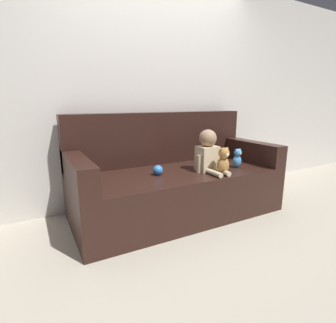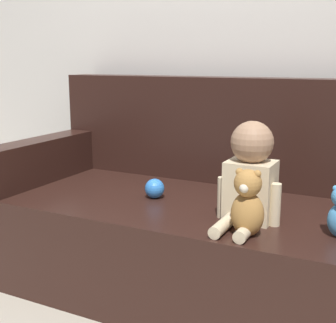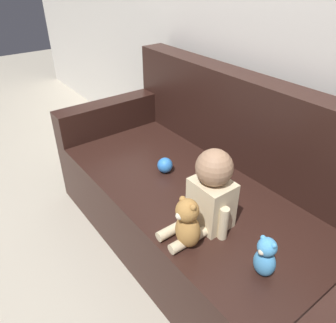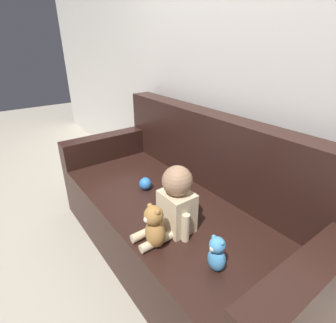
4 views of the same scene
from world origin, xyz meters
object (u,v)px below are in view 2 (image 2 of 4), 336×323
object	(u,v)px
teddy_bear_brown	(247,203)
toy_ball	(155,188)
person_baby	(250,176)
couch	(214,222)

from	to	relation	value
teddy_bear_brown	toy_ball	distance (m)	0.64
teddy_bear_brown	toy_ball	xyz separation A→B (m)	(-0.56, 0.29, -0.08)
person_baby	toy_ball	xyz separation A→B (m)	(-0.51, 0.11, -0.15)
couch	toy_ball	world-z (taller)	couch
toy_ball	person_baby	bearing A→B (deg)	-11.94
couch	person_baby	size ratio (longest dim) A/B	5.03
person_baby	couch	bearing A→B (deg)	135.13
couch	teddy_bear_brown	xyz separation A→B (m)	(0.30, -0.43, 0.26)
couch	person_baby	distance (m)	0.48
couch	person_baby	world-z (taller)	couch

